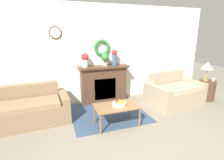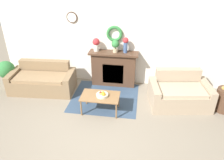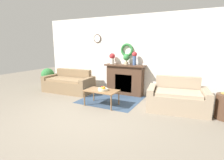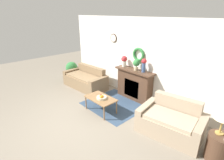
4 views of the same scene
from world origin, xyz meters
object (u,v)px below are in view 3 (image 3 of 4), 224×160
(fireplace, at_px, (125,79))
(potted_plant_on_mantel, at_px, (126,58))
(vase_on_mantel_right, at_px, (135,57))
(loveseat_right, at_px, (177,98))
(couch_left, at_px, (69,84))
(vase_on_mantel_left, at_px, (112,58))
(fruit_bowl, at_px, (103,89))
(potted_plant_floor_by_couch, at_px, (48,76))
(coffee_table, at_px, (102,92))

(fireplace, relative_size, potted_plant_on_mantel, 3.96)
(vase_on_mantel_right, bearing_deg, loveseat_right, -27.67)
(couch_left, bearing_deg, potted_plant_on_mantel, 13.41)
(fireplace, xyz_separation_m, loveseat_right, (1.83, -0.78, -0.22))
(fireplace, distance_m, loveseat_right, 2.00)
(fireplace, relative_size, vase_on_mantel_left, 3.76)
(couch_left, bearing_deg, fruit_bowl, -25.71)
(vase_on_mantel_right, xyz_separation_m, potted_plant_floor_by_couch, (-3.42, -0.58, -0.82))
(fruit_bowl, relative_size, vase_on_mantel_left, 0.78)
(vase_on_mantel_left, relative_size, vase_on_mantel_right, 0.85)
(fireplace, relative_size, couch_left, 0.77)
(fireplace, distance_m, fruit_bowl, 1.41)
(loveseat_right, height_order, coffee_table, loveseat_right)
(vase_on_mantel_left, bearing_deg, coffee_table, -75.06)
(coffee_table, bearing_deg, fruit_bowl, -11.29)
(loveseat_right, relative_size, potted_plant_floor_by_couch, 2.03)
(loveseat_right, bearing_deg, fireplace, 148.14)
(vase_on_mantel_right, relative_size, potted_plant_on_mantel, 1.23)
(loveseat_right, bearing_deg, vase_on_mantel_right, 143.60)
(vase_on_mantel_right, bearing_deg, potted_plant_floor_by_couch, -170.31)
(couch_left, xyz_separation_m, potted_plant_on_mantel, (2.02, 0.62, 0.97))
(couch_left, height_order, vase_on_mantel_right, vase_on_mantel_right)
(coffee_table, distance_m, potted_plant_on_mantel, 1.64)
(potted_plant_on_mantel, bearing_deg, fireplace, 163.23)
(fruit_bowl, relative_size, potted_plant_floor_by_couch, 0.37)
(fireplace, bearing_deg, coffee_table, -95.46)
(couch_left, xyz_separation_m, fruit_bowl, (1.90, -0.77, 0.19))
(couch_left, distance_m, vase_on_mantel_right, 2.59)
(vase_on_mantel_right, bearing_deg, fruit_bowl, -106.12)
(loveseat_right, relative_size, fruit_bowl, 5.56)
(fireplace, relative_size, fruit_bowl, 4.83)
(loveseat_right, distance_m, fruit_bowl, 2.02)
(loveseat_right, bearing_deg, potted_plant_floor_by_couch, 168.89)
(fireplace, height_order, vase_on_mantel_left, vase_on_mantel_left)
(couch_left, height_order, vase_on_mantel_left, vase_on_mantel_left)
(vase_on_mantel_left, distance_m, potted_plant_floor_by_couch, 2.76)
(coffee_table, bearing_deg, vase_on_mantel_right, 71.71)
(couch_left, relative_size, loveseat_right, 1.14)
(vase_on_mantel_right, bearing_deg, couch_left, -164.47)
(loveseat_right, distance_m, potted_plant_on_mantel, 2.16)
(potted_plant_on_mantel, bearing_deg, loveseat_right, -23.29)
(vase_on_mantel_right, distance_m, potted_plant_on_mantel, 0.28)
(fireplace, xyz_separation_m, couch_left, (-1.97, -0.63, -0.23))
(vase_on_mantel_left, relative_size, potted_plant_floor_by_couch, 0.47)
(fireplace, relative_size, potted_plant_floor_by_couch, 1.77)
(vase_on_mantel_left, height_order, vase_on_mantel_right, vase_on_mantel_right)
(coffee_table, height_order, fruit_bowl, fruit_bowl)
(coffee_table, height_order, vase_on_mantel_right, vase_on_mantel_right)
(loveseat_right, bearing_deg, fruit_bowl, -170.73)
(couch_left, height_order, fruit_bowl, couch_left)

